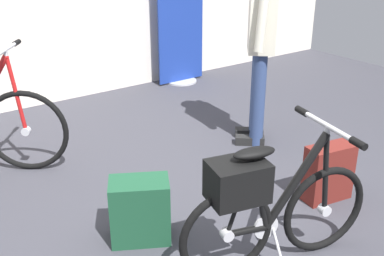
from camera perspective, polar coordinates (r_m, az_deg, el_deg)
The scene contains 6 objects.
ground_plane at distance 2.95m, azimuth 1.07°, elevation -10.76°, with size 8.07×8.07×0.00m, color #38383F.
floor_banner_stand at distance 5.33m, azimuth -1.40°, elevation 12.86°, with size 0.60×0.36×1.56m.
folding_bike_foreground at distance 2.39m, azimuth 9.19°, elevation -9.36°, with size 1.08×0.52×0.78m.
visitor_near_wall at distance 3.70m, azimuth 8.52°, elevation 11.41°, with size 0.39×0.42×1.60m.
backpack_on_floor at distance 3.16m, azimuth 16.42°, elevation -5.33°, with size 0.34×0.22×0.39m.
handbag_on_floor at distance 2.68m, azimuth -6.43°, elevation -10.06°, with size 0.39×0.35×0.38m.
Camera 1 is at (-1.48, -1.95, 1.65)m, focal length 43.18 mm.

